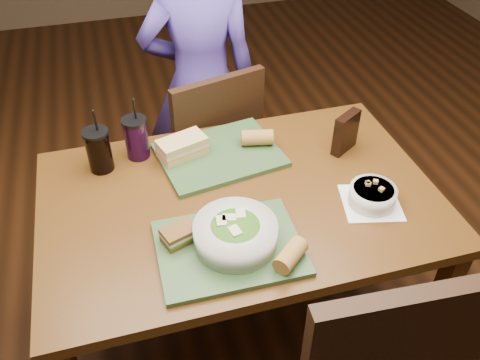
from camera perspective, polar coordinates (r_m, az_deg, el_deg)
name	(u,v)px	position (r m, az deg, el deg)	size (l,w,h in m)	color
ground	(240,328)	(2.25, 0.00, -16.23)	(6.00, 6.00, 0.00)	#381C0B
dining_table	(240,216)	(1.74, 0.00, -4.05)	(1.30, 0.85, 0.75)	#512F10
chair_far	(215,151)	(2.27, -2.81, 3.30)	(0.49, 0.49, 0.93)	black
diner	(201,84)	(2.36, -4.42, 10.69)	(0.53, 0.35, 1.44)	#4D389A
tray_near	(229,248)	(1.50, -1.19, -7.64)	(0.42, 0.32, 0.02)	#314E28
tray_far	(219,155)	(1.84, -2.32, 2.85)	(0.42, 0.32, 0.02)	#314E28
salad_bowl	(235,233)	(1.47, -0.52, -5.93)	(0.25, 0.25, 0.08)	silver
soup_bowl	(372,195)	(1.68, 14.64, -1.67)	(0.22, 0.22, 0.07)	white
sandwich_near	(179,234)	(1.50, -6.83, -6.09)	(0.12, 0.10, 0.05)	#593819
sandwich_far	(182,147)	(1.82, -6.51, 3.71)	(0.19, 0.14, 0.07)	tan
baguette_near	(291,255)	(1.44, 5.69, -8.41)	(0.05, 0.05, 0.11)	#AD7533
baguette_far	(257,138)	(1.86, 1.93, 4.79)	(0.06, 0.06, 0.12)	#AD7533
cup_cola	(99,150)	(1.81, -15.57, 3.26)	(0.09, 0.09, 0.24)	black
cup_berry	(136,138)	(1.84, -11.56, 4.68)	(0.09, 0.09, 0.24)	black
chip_bag	(346,133)	(1.87, 11.79, 5.24)	(0.12, 0.04, 0.15)	black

